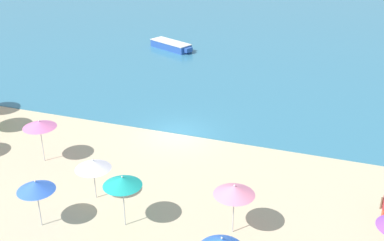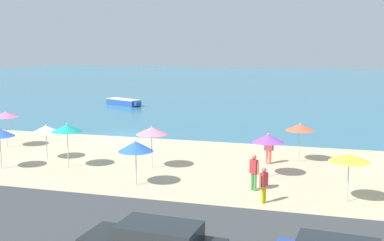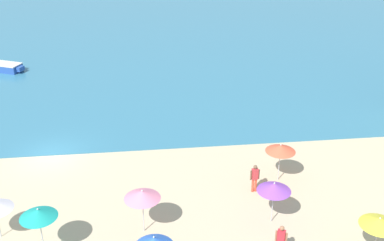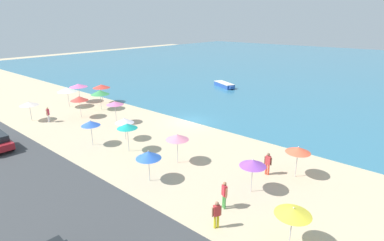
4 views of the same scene
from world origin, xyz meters
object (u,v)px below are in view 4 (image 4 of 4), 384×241
object	(u,v)px
bather_1	(217,213)
bather_0	(48,114)
skiff_nearshore	(224,85)
beach_umbrella_1	(115,103)
beach_umbrella_9	(127,126)
beach_umbrella_14	(298,150)
beach_umbrella_11	(253,163)
beach_umbrella_8	(91,123)
beach_umbrella_2	(293,211)
beach_umbrella_6	(67,90)
beach_umbrella_7	(100,92)
beach_umbrella_4	(79,98)
beach_umbrella_0	(78,85)
bather_3	(268,163)
beach_umbrella_3	(29,104)
beach_umbrella_5	(101,86)
beach_umbrella_12	(148,155)
beach_umbrella_13	(177,137)
beach_umbrella_10	(125,121)
bather_2	(224,194)

from	to	relation	value
bather_1	bather_0	bearing A→B (deg)	174.27
bather_1	skiff_nearshore	bearing A→B (deg)	123.69
beach_umbrella_1	beach_umbrella_9	size ratio (longest dim) A/B	0.97
beach_umbrella_9	beach_umbrella_14	distance (m)	13.88
beach_umbrella_11	beach_umbrella_9	bearing A→B (deg)	-174.25
beach_umbrella_9	skiff_nearshore	world-z (taller)	beach_umbrella_9
beach_umbrella_11	bather_0	distance (m)	24.73
beach_umbrella_14	beach_umbrella_8	bearing A→B (deg)	-159.05
beach_umbrella_2	beach_umbrella_6	size ratio (longest dim) A/B	0.86
beach_umbrella_7	skiff_nearshore	size ratio (longest dim) A/B	0.53
bather_0	beach_umbrella_4	bearing A→B (deg)	69.04
beach_umbrella_0	bather_3	bearing A→B (deg)	-4.02
bather_0	beach_umbrella_0	bearing A→B (deg)	127.44
bather_0	bather_3	xyz separation A→B (m)	(24.36, 4.82, 0.01)
skiff_nearshore	beach_umbrella_3	bearing A→B (deg)	-103.18
beach_umbrella_2	beach_umbrella_11	xyz separation A→B (m)	(-4.05, 3.25, 0.06)
beach_umbrella_9	beach_umbrella_14	size ratio (longest dim) A/B	1.08
beach_umbrella_7	bather_0	xyz separation A→B (m)	(-0.19, -6.71, -1.27)
beach_umbrella_9	bather_0	world-z (taller)	beach_umbrella_9
bather_3	beach_umbrella_0	bearing A→B (deg)	175.98
beach_umbrella_5	skiff_nearshore	world-z (taller)	beach_umbrella_5
beach_umbrella_11	bather_3	size ratio (longest dim) A/B	1.38
beach_umbrella_12	beach_umbrella_1	bearing A→B (deg)	153.45
beach_umbrella_13	bather_1	size ratio (longest dim) A/B	1.51
beach_umbrella_5	beach_umbrella_6	size ratio (longest dim) A/B	0.99
beach_umbrella_12	beach_umbrella_14	bearing A→B (deg)	43.44
beach_umbrella_14	bather_3	distance (m)	2.33
beach_umbrella_5	bather_1	distance (m)	29.56
beach_umbrella_0	skiff_nearshore	size ratio (longest dim) A/B	0.54
beach_umbrella_8	bather_0	world-z (taller)	beach_umbrella_8
bather_1	skiff_nearshore	distance (m)	36.48
beach_umbrella_3	beach_umbrella_11	xyz separation A→B (m)	(26.62, 3.03, 0.12)
beach_umbrella_10	beach_umbrella_5	bearing A→B (deg)	154.47
beach_umbrella_9	bather_2	world-z (taller)	beach_umbrella_9
beach_umbrella_8	beach_umbrella_12	size ratio (longest dim) A/B	1.02
beach_umbrella_2	skiff_nearshore	xyz separation A→B (m)	(-23.91, 29.11, -1.64)
bather_0	beach_umbrella_11	bearing A→B (deg)	4.60
beach_umbrella_6	skiff_nearshore	size ratio (longest dim) A/B	0.55
beach_umbrella_5	bather_3	world-z (taller)	beach_umbrella_5
beach_umbrella_5	beach_umbrella_10	world-z (taller)	beach_umbrella_5
skiff_nearshore	beach_umbrella_9	bearing A→B (deg)	-72.76
beach_umbrella_2	beach_umbrella_13	bearing A→B (deg)	163.23
beach_umbrella_6	skiff_nearshore	xyz separation A→B (m)	(8.76, 23.25, -1.92)
beach_umbrella_13	bather_1	xyz separation A→B (m)	(7.05, -4.47, -1.28)
beach_umbrella_6	beach_umbrella_9	bearing A→B (deg)	-12.39
beach_umbrella_4	beach_umbrella_6	size ratio (longest dim) A/B	0.98
bather_1	beach_umbrella_13	bearing A→B (deg)	147.65
beach_umbrella_6	bather_2	distance (m)	28.81
beach_umbrella_0	beach_umbrella_13	bearing A→B (deg)	-12.01
beach_umbrella_10	beach_umbrella_8	bearing A→B (deg)	-113.68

